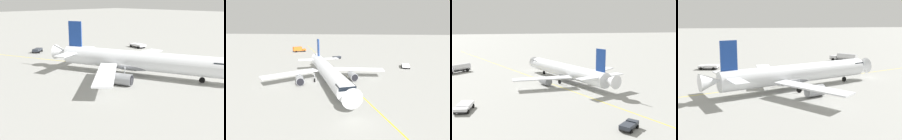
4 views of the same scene
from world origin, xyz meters
TOP-DOWN VIEW (x-y plane):
  - ground_plane at (0.00, 0.00)m, footprint 600.00×600.00m
  - airliner_main at (0.61, 3.17)m, footprint 38.07×32.35m
  - pushback_tug_truck at (-20.42, 28.55)m, footprint 5.79×3.48m
  - baggage_truck_truck at (-36.02, 0.91)m, footprint 3.88×4.08m
  - taxiway_centreline at (-1.43, 7.93)m, footprint 184.11×76.72m

SIDE VIEW (x-z plane):
  - ground_plane at x=0.00m, z-range 0.00..0.00m
  - taxiway_centreline at x=-1.43m, z-range 0.00..0.01m
  - baggage_truck_truck at x=-36.02m, z-range 0.10..1.32m
  - pushback_tug_truck at x=-20.42m, z-range 0.16..1.46m
  - airliner_main at x=0.61m, z-range -2.34..8.39m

